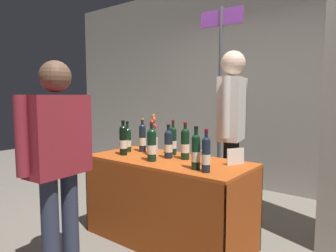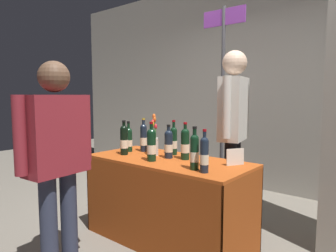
{
  "view_description": "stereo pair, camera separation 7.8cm",
  "coord_description": "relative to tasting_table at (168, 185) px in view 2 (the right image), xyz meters",
  "views": [
    {
      "loc": [
        1.66,
        -2.14,
        1.33
      ],
      "look_at": [
        0.0,
        0.0,
        1.06
      ],
      "focal_mm": 32.56,
      "sensor_mm": 36.0,
      "label": 1
    },
    {
      "loc": [
        1.72,
        -2.09,
        1.33
      ],
      "look_at": [
        0.0,
        0.0,
        1.06
      ],
      "focal_mm": 32.56,
      "sensor_mm": 36.0,
      "label": 2
    }
  ],
  "objects": [
    {
      "name": "ground_plane",
      "position": [
        0.0,
        0.0,
        -0.52
      ],
      "size": [
        12.0,
        12.0,
        0.0
      ],
      "primitive_type": "plane",
      "color": "gray"
    },
    {
      "name": "back_partition",
      "position": [
        0.0,
        2.08,
        1.01
      ],
      "size": [
        7.59,
        0.12,
        3.06
      ],
      "primitive_type": "cube",
      "color": "#9E998E",
      "rests_on": "ground_plane"
    },
    {
      "name": "tasting_table",
      "position": [
        0.0,
        0.0,
        0.0
      ],
      "size": [
        1.5,
        0.68,
        0.76
      ],
      "color": "#B74C19",
      "rests_on": "ground_plane"
    },
    {
      "name": "featured_wine_bottle",
      "position": [
        -0.02,
        0.04,
        0.38
      ],
      "size": [
        0.08,
        0.08,
        0.31
      ],
      "color": "#192333",
      "rests_on": "tasting_table"
    },
    {
      "name": "display_bottle_0",
      "position": [
        0.41,
        -0.18,
        0.39
      ],
      "size": [
        0.07,
        0.07,
        0.34
      ],
      "color": "black",
      "rests_on": "tasting_table"
    },
    {
      "name": "display_bottle_1",
      "position": [
        -0.43,
        0.13,
        0.39
      ],
      "size": [
        0.07,
        0.07,
        0.34
      ],
      "color": "#192333",
      "rests_on": "tasting_table"
    },
    {
      "name": "display_bottle_2",
      "position": [
        -0.06,
        -0.15,
        0.39
      ],
      "size": [
        0.08,
        0.08,
        0.34
      ],
      "color": "black",
      "rests_on": "tasting_table"
    },
    {
      "name": "display_bottle_3",
      "position": [
        -0.09,
        0.19,
        0.38
      ],
      "size": [
        0.07,
        0.07,
        0.34
      ],
      "color": "black",
      "rests_on": "tasting_table"
    },
    {
      "name": "display_bottle_4",
      "position": [
        -0.46,
        -0.11,
        0.39
      ],
      "size": [
        0.07,
        0.07,
        0.33
      ],
      "color": "black",
      "rests_on": "tasting_table"
    },
    {
      "name": "display_bottle_5",
      "position": [
        -0.55,
        0.03,
        0.37
      ],
      "size": [
        0.07,
        0.07,
        0.31
      ],
      "color": "black",
      "rests_on": "tasting_table"
    },
    {
      "name": "display_bottle_6",
      "position": [
        0.13,
        0.09,
        0.39
      ],
      "size": [
        0.08,
        0.08,
        0.34
      ],
      "color": "black",
      "rests_on": "tasting_table"
    },
    {
      "name": "display_bottle_7",
      "position": [
        0.51,
        -0.2,
        0.38
      ],
      "size": [
        0.07,
        0.07,
        0.33
      ],
      "color": "#192333",
      "rests_on": "tasting_table"
    },
    {
      "name": "wine_glass_near_vendor",
      "position": [
        0.4,
        -0.02,
        0.33
      ],
      "size": [
        0.07,
        0.07,
        0.12
      ],
      "color": "silver",
      "rests_on": "tasting_table"
    },
    {
      "name": "flower_vase",
      "position": [
        -0.21,
        0.05,
        0.37
      ],
      "size": [
        0.09,
        0.09,
        0.4
      ],
      "color": "silver",
      "rests_on": "tasting_table"
    },
    {
      "name": "brochure_stand",
      "position": [
        0.58,
        0.16,
        0.31
      ],
      "size": [
        0.09,
        0.15,
        0.14
      ],
      "primitive_type": "cube",
      "rotation": [
        0.04,
        0.0,
        4.18
      ],
      "color": "silver",
      "rests_on": "tasting_table"
    },
    {
      "name": "vendor_presenter",
      "position": [
        0.29,
        0.69,
        0.56
      ],
      "size": [
        0.3,
        0.59,
        1.78
      ],
      "rotation": [
        0.0,
        0.0,
        -1.35
      ],
      "color": "black",
      "rests_on": "ground_plane"
    },
    {
      "name": "taster_foreground_right",
      "position": [
        -0.23,
        -0.96,
        0.42
      ],
      "size": [
        0.25,
        0.6,
        1.57
      ],
      "rotation": [
        0.0,
        0.0,
        1.65
      ],
      "color": "#2D3347",
      "rests_on": "ground_plane"
    },
    {
      "name": "booth_signpost",
      "position": [
        -0.09,
        1.12,
        0.94
      ],
      "size": [
        0.54,
        0.04,
        2.36
      ],
      "color": "#47474C",
      "rests_on": "ground_plane"
    }
  ]
}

